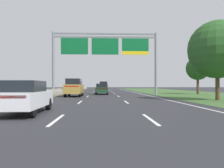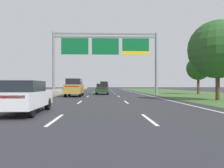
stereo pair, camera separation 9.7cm
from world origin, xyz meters
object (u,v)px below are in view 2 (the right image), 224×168
(car_darkgreen_centre_lane_sedan, at_px, (102,89))
(roadside_tree_mid, at_px, (198,69))
(car_white_left_lane_sedan, at_px, (24,96))
(pickup_truck_red, at_px, (104,86))
(car_gold_left_lane_suv, at_px, (74,87))
(roadside_tree_near, at_px, (218,50))
(overhead_sign_gantry, at_px, (105,50))

(car_darkgreen_centre_lane_sedan, bearing_deg, roadside_tree_mid, -90.35)
(car_white_left_lane_sedan, bearing_deg, pickup_truck_red, -6.73)
(roadside_tree_mid, bearing_deg, car_gold_left_lane_suv, -161.60)
(pickup_truck_red, height_order, car_white_left_lane_sedan, pickup_truck_red)
(car_gold_left_lane_suv, relative_size, roadside_tree_near, 0.66)
(pickup_truck_red, distance_m, roadside_tree_mid, 23.64)
(overhead_sign_gantry, height_order, car_white_left_lane_sedan, overhead_sign_gantry)
(overhead_sign_gantry, distance_m, pickup_truck_red, 20.41)
(overhead_sign_gantry, xyz_separation_m, roadside_tree_near, (9.91, -12.38, -1.87))
(roadside_tree_near, xyz_separation_m, roadside_tree_mid, (3.94, 13.24, -0.70))
(overhead_sign_gantry, relative_size, car_darkgreen_centre_lane_sedan, 3.41)
(car_white_left_lane_sedan, distance_m, roadside_tree_near, 16.88)
(car_darkgreen_centre_lane_sedan, bearing_deg, overhead_sign_gantry, -155.33)
(overhead_sign_gantry, distance_m, car_gold_left_lane_suv, 8.20)
(overhead_sign_gantry, relative_size, pickup_truck_red, 2.77)
(car_darkgreen_centre_lane_sedan, bearing_deg, car_gold_left_lane_suv, 151.86)
(pickup_truck_red, bearing_deg, roadside_tree_mid, -142.06)
(overhead_sign_gantry, distance_m, roadside_tree_mid, 14.12)
(car_white_left_lane_sedan, bearing_deg, overhead_sign_gantry, -12.22)
(overhead_sign_gantry, bearing_deg, roadside_tree_near, -51.32)
(car_white_left_lane_sedan, distance_m, car_darkgreen_centre_lane_sedan, 22.38)
(overhead_sign_gantry, xyz_separation_m, car_darkgreen_centre_lane_sedan, (-0.47, 1.04, -5.59))
(overhead_sign_gantry, height_order, car_gold_left_lane_suv, overhead_sign_gantry)
(overhead_sign_gantry, xyz_separation_m, roadside_tree_mid, (13.86, 0.86, -2.57))
(pickup_truck_red, relative_size, car_darkgreen_centre_lane_sedan, 1.23)
(roadside_tree_near, relative_size, roadside_tree_mid, 1.28)
(car_white_left_lane_sedan, bearing_deg, car_gold_left_lane_suv, -2.42)
(pickup_truck_red, xyz_separation_m, roadside_tree_mid, (14.01, -18.85, 2.76))
(overhead_sign_gantry, xyz_separation_m, car_white_left_lane_sedan, (-4.10, -21.04, -5.59))
(car_gold_left_lane_suv, xyz_separation_m, car_darkgreen_centre_lane_sedan, (3.29, 6.04, -0.28))
(pickup_truck_red, bearing_deg, car_darkgreen_centre_lane_sedan, -179.67)
(pickup_truck_red, distance_m, car_darkgreen_centre_lane_sedan, 18.66)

